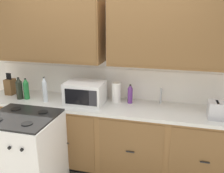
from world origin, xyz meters
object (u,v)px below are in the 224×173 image
(knife_block, at_px, (10,86))
(microwave, at_px, (85,93))
(stove_range, at_px, (25,154))
(bottle_dark, at_px, (19,88))
(bottle_violet, at_px, (130,94))
(paper_towel_roll, at_px, (116,92))
(toaster, at_px, (221,111))
(bottle_clear, at_px, (45,90))
(bottle_green, at_px, (26,89))

(knife_block, bearing_deg, microwave, -4.00)
(stove_range, distance_m, bottle_dark, 0.89)
(bottle_violet, bearing_deg, knife_block, -177.59)
(microwave, bearing_deg, paper_towel_roll, 21.51)
(toaster, relative_size, paper_towel_roll, 1.08)
(bottle_clear, relative_size, bottle_green, 1.16)
(toaster, xyz_separation_m, knife_block, (-2.76, 0.16, 0.02))
(microwave, bearing_deg, toaster, -2.85)
(bottle_clear, relative_size, bottle_dark, 1.12)
(microwave, distance_m, knife_block, 1.16)
(toaster, relative_size, bottle_green, 0.98)
(paper_towel_roll, relative_size, bottle_dark, 0.88)
(toaster, xyz_separation_m, bottle_clear, (-2.12, 0.01, 0.07))
(bottle_green, distance_m, bottle_violet, 1.39)
(knife_block, relative_size, bottle_dark, 1.05)
(bottle_dark, bearing_deg, bottle_green, 13.12)
(microwave, bearing_deg, bottle_green, -177.28)
(bottle_clear, bearing_deg, bottle_green, 173.93)
(paper_towel_roll, xyz_separation_m, bottle_violet, (0.18, 0.01, -0.01))
(stove_range, height_order, knife_block, knife_block)
(stove_range, relative_size, bottle_green, 3.33)
(toaster, xyz_separation_m, bottle_violet, (-1.05, 0.23, 0.02))
(paper_towel_roll, bearing_deg, bottle_clear, -166.44)
(paper_towel_roll, relative_size, bottle_green, 0.91)
(bottle_clear, bearing_deg, knife_block, 166.51)
(paper_towel_roll, distance_m, bottle_clear, 0.92)
(knife_block, distance_m, bottle_dark, 0.28)
(knife_block, xyz_separation_m, bottle_violet, (1.71, 0.07, 0.01))
(knife_block, height_order, bottle_clear, bottle_clear)
(stove_range, xyz_separation_m, toaster, (2.13, 0.52, 0.55))
(bottle_green, relative_size, bottle_violet, 1.16)
(microwave, relative_size, bottle_clear, 1.45)
(toaster, distance_m, knife_block, 2.76)
(paper_towel_roll, xyz_separation_m, bottle_green, (-1.19, -0.18, 0.01))
(stove_range, height_order, bottle_violet, bottle_violet)
(knife_block, height_order, bottle_dark, knife_block)
(microwave, xyz_separation_m, bottle_dark, (-0.91, -0.06, 0.00))
(knife_block, bearing_deg, paper_towel_roll, 2.41)
(bottle_dark, distance_m, bottle_green, 0.09)
(paper_towel_roll, xyz_separation_m, bottle_dark, (-1.28, -0.21, 0.01))
(toaster, bearing_deg, bottle_violet, 167.47)
(stove_range, bearing_deg, bottle_clear, 89.44)
(paper_towel_roll, xyz_separation_m, bottle_clear, (-0.90, -0.22, 0.03))
(bottle_dark, relative_size, bottle_green, 1.04)
(toaster, distance_m, bottle_violet, 1.07)
(bottle_dark, height_order, bottle_green, bottle_dark)
(bottle_dark, bearing_deg, stove_range, -54.70)
(bottle_green, bearing_deg, bottle_dark, -166.88)
(microwave, distance_m, bottle_green, 0.83)
(stove_range, xyz_separation_m, knife_block, (-0.63, 0.68, 0.57))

